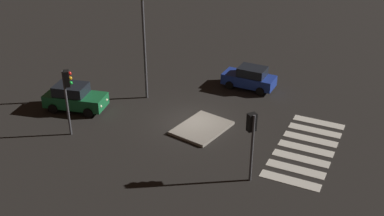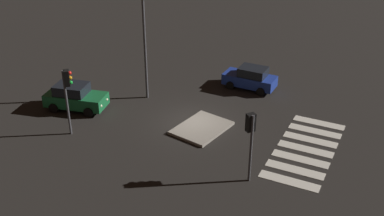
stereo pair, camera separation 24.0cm
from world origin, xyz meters
The scene contains 8 objects.
ground_plane centered at (0.00, 0.00, 0.00)m, with size 80.00×80.00×0.00m, color black.
traffic_island centered at (-0.58, -0.96, 0.09)m, with size 3.93×3.23×0.18m.
car_blue centered at (6.43, -1.58, 0.82)m, with size 1.87×3.87×1.67m.
car_green centered at (-1.81, 7.82, 0.87)m, with size 2.56×4.32×1.78m.
traffic_light_south centered at (-4.23, -5.32, 2.93)m, with size 0.54×0.53×3.86m.
traffic_light_west centered at (-4.53, 5.88, 3.18)m, with size 0.54×0.53×4.19m.
street_lamp centered at (1.79, 4.41, 5.14)m, with size 0.56×0.56×7.52m.
crosswalk_near centered at (0.00, -7.35, 0.01)m, with size 7.60×3.20×0.02m.
Camera 2 is at (-23.51, -11.59, 14.68)m, focal length 43.82 mm.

